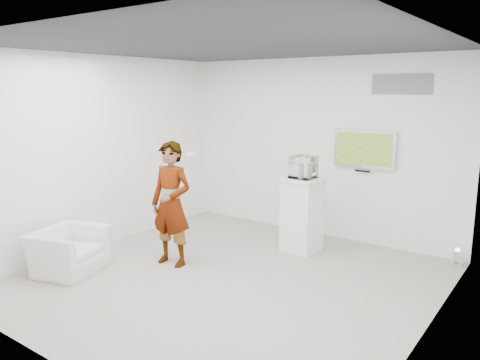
{
  "coord_description": "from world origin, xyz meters",
  "views": [
    {
      "loc": [
        3.57,
        -4.65,
        2.47
      ],
      "look_at": [
        -0.24,
        0.6,
        1.21
      ],
      "focal_mm": 35.0,
      "sensor_mm": 36.0,
      "label": 1
    }
  ],
  "objects": [
    {
      "name": "vitrine",
      "position": [
        0.25,
        1.55,
        1.32
      ],
      "size": [
        0.34,
        0.34,
        0.34
      ],
      "primitive_type": "cube",
      "rotation": [
        0.0,
        0.0,
        -0.03
      ],
      "color": "white",
      "rests_on": "pedestal"
    },
    {
      "name": "tv",
      "position": [
        0.85,
        2.45,
        1.55
      ],
      "size": [
        1.0,
        0.08,
        0.6
      ],
      "primitive_type": "cube",
      "color": "silver",
      "rests_on": "room"
    },
    {
      "name": "logo_decal",
      "position": [
        1.35,
        2.49,
        2.55
      ],
      "size": [
        0.9,
        0.02,
        0.3
      ],
      "primitive_type": "cube",
      "color": "slate",
      "rests_on": "room"
    },
    {
      "name": "wii_remote",
      "position": [
        -0.75,
        0.14,
        1.6
      ],
      "size": [
        0.05,
        0.14,
        0.04
      ],
      "primitive_type": "cube",
      "rotation": [
        0.0,
        0.0,
        0.08
      ],
      "color": "white",
      "rests_on": "person"
    },
    {
      "name": "person",
      "position": [
        -0.98,
        -0.04,
        0.89
      ],
      "size": [
        0.69,
        0.49,
        1.77
      ],
      "primitive_type": "imported",
      "rotation": [
        0.0,
        0.0,
        0.11
      ],
      "color": "white",
      "rests_on": "room"
    },
    {
      "name": "room",
      "position": [
        0.0,
        0.0,
        1.5
      ],
      "size": [
        5.01,
        5.01,
        3.0
      ],
      "color": "#A8A19A",
      "rests_on": "ground"
    },
    {
      "name": "armchair",
      "position": [
        -1.93,
        -1.09,
        0.3
      ],
      "size": [
        1.03,
        1.11,
        0.6
      ],
      "primitive_type": "imported",
      "rotation": [
        0.0,
        0.0,
        1.85
      ],
      "color": "white",
      "rests_on": "room"
    },
    {
      "name": "console",
      "position": [
        0.25,
        1.55,
        1.27
      ],
      "size": [
        0.08,
        0.18,
        0.24
      ],
      "primitive_type": "cube",
      "rotation": [
        0.0,
        0.0,
        0.13
      ],
      "color": "white",
      "rests_on": "pedestal"
    },
    {
      "name": "pedestal",
      "position": [
        0.25,
        1.55,
        0.57
      ],
      "size": [
        0.59,
        0.59,
        1.15
      ],
      "primitive_type": "cube",
      "rotation": [
        0.0,
        0.0,
        -0.05
      ],
      "color": "white",
      "rests_on": "room"
    },
    {
      "name": "floor_uplight",
      "position": [
        2.36,
        2.3,
        0.12
      ],
      "size": [
        0.19,
        0.19,
        0.24
      ],
      "primitive_type": "cylinder",
      "rotation": [
        0.0,
        0.0,
        -0.23
      ],
      "color": "white",
      "rests_on": "room"
    }
  ]
}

